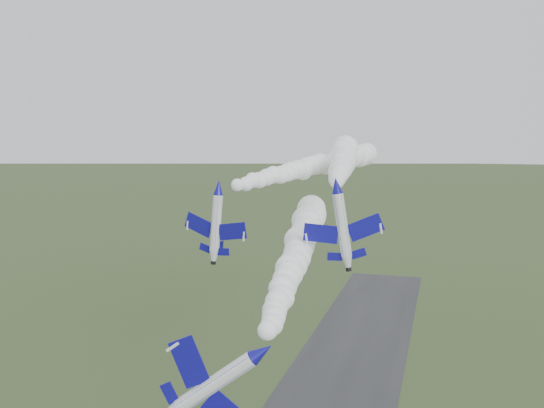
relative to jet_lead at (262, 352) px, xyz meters
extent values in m
cylinder|color=silver|center=(-0.05, 0.09, -0.03)|extent=(3.25, 7.69, 1.86)
cone|color=navy|center=(0.85, -4.54, -0.03)|extent=(2.20, 2.28, 1.86)
cone|color=silver|center=(-0.92, 4.54, -0.03)|extent=(2.13, 1.93, 1.86)
cylinder|color=black|center=(-1.09, 5.41, -0.03)|extent=(1.03, 0.70, 0.94)
ellipsoid|color=black|center=(0.71, -1.72, 0.27)|extent=(1.71, 2.75, 1.24)
cube|color=navy|center=(-1.82, 0.47, 2.06)|extent=(2.85, 2.57, 3.39)
cube|color=navy|center=(1.23, 1.06, -2.27)|extent=(2.85, 2.57, 3.39)
cube|color=navy|center=(-1.58, 3.59, 1.13)|extent=(1.28, 1.17, 1.50)
cube|color=navy|center=(0.05, 3.91, -1.18)|extent=(1.28, 1.17, 1.50)
cube|color=navy|center=(0.20, 3.72, 0.65)|extent=(1.89, 1.71, 1.23)
cylinder|color=silver|center=(-15.33, 30.19, 10.29)|extent=(2.95, 7.71, 1.47)
cone|color=navy|center=(-16.28, 25.51, 10.29)|extent=(1.84, 2.24, 1.47)
cone|color=silver|center=(-14.41, 34.69, 10.29)|extent=(1.77, 1.88, 1.47)
cylinder|color=black|center=(-14.23, 35.57, 10.29)|extent=(0.84, 0.68, 0.75)
ellipsoid|color=black|center=(-15.67, 28.27, 10.80)|extent=(1.48, 2.74, 0.98)
cube|color=navy|center=(-17.84, 31.43, 10.41)|extent=(4.49, 2.95, 0.51)
cube|color=navy|center=(-12.56, 30.36, 9.91)|extent=(4.49, 2.95, 0.51)
cube|color=navy|center=(-15.98, 34.18, 10.43)|extent=(1.96, 1.33, 0.26)
cube|color=navy|center=(-13.17, 33.61, 10.16)|extent=(1.96, 1.33, 0.26)
cube|color=navy|center=(-14.51, 33.66, 11.46)|extent=(0.57, 1.47, 1.98)
cylinder|color=silver|center=(0.54, 30.09, 10.95)|extent=(2.83, 8.08, 1.62)
cone|color=navy|center=(1.32, 25.15, 10.95)|extent=(1.92, 2.30, 1.62)
cone|color=silver|center=(-0.21, 34.84, 10.95)|extent=(1.86, 1.93, 1.62)
cylinder|color=black|center=(-0.36, 35.77, 10.95)|extent=(0.90, 0.69, 0.82)
ellipsoid|color=black|center=(0.77, 28.06, 11.48)|extent=(1.49, 2.85, 1.08)
cube|color=navy|center=(-2.32, 30.40, 10.37)|extent=(4.61, 2.91, 0.81)
cube|color=navy|center=(3.20, 31.27, 11.25)|extent=(4.61, 2.91, 0.81)
cube|color=navy|center=(-1.56, 33.77, 10.72)|extent=(2.02, 1.32, 0.39)
cube|color=navy|center=(1.39, 34.24, 11.19)|extent=(2.02, 1.32, 0.39)
cube|color=navy|center=(-0.24, 33.75, 12.16)|extent=(0.66, 1.56, 2.07)
camera|label=1|loc=(13.79, -44.88, 17.53)|focal=40.00mm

